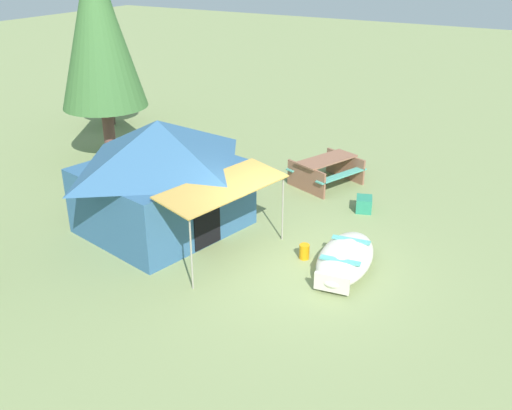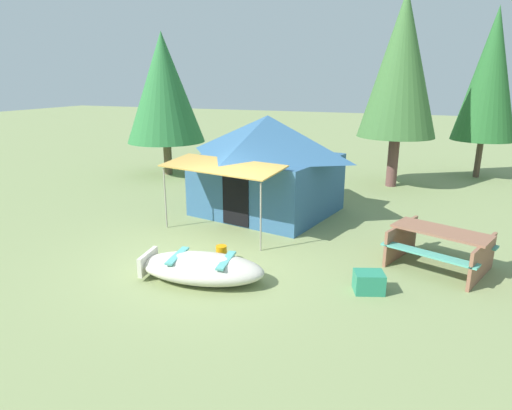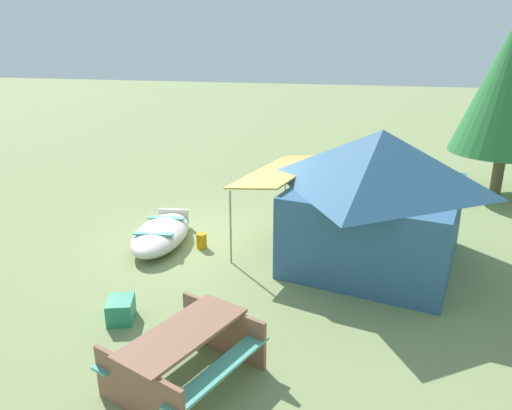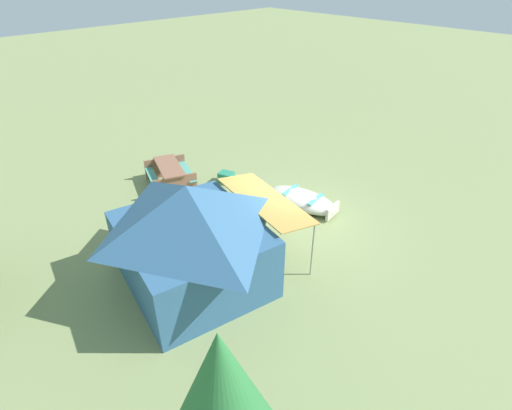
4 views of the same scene
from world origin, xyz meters
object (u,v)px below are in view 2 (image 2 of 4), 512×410
(fuel_can, at_px, (221,253))
(pine_tree_back_left, at_px, (490,75))
(pine_tree_far_center, at_px, (401,66))
(cooler_box, at_px, (369,282))
(pine_tree_back_right, at_px, (164,88))
(canvas_cabin_tent, at_px, (267,163))
(beached_rowboat, at_px, (201,268))
(picnic_table, at_px, (440,244))

(fuel_can, relative_size, pine_tree_back_left, 0.06)
(pine_tree_back_left, distance_m, pine_tree_far_center, 3.83)
(cooler_box, distance_m, pine_tree_back_left, 11.49)
(pine_tree_back_right, bearing_deg, fuel_can, -50.72)
(canvas_cabin_tent, bearing_deg, pine_tree_back_right, 147.97)
(beached_rowboat, relative_size, pine_tree_far_center, 0.39)
(canvas_cabin_tent, height_order, fuel_can, canvas_cabin_tent)
(fuel_can, xyz_separation_m, pine_tree_back_right, (-5.51, 6.73, 3.00))
(fuel_can, bearing_deg, pine_tree_back_right, 129.28)
(picnic_table, bearing_deg, pine_tree_back_left, 81.45)
(picnic_table, height_order, pine_tree_back_right, pine_tree_back_right)
(fuel_can, relative_size, pine_tree_far_center, 0.05)
(cooler_box, height_order, pine_tree_far_center, pine_tree_far_center)
(picnic_table, distance_m, cooler_box, 1.91)
(beached_rowboat, height_order, fuel_can, beached_rowboat)
(cooler_box, bearing_deg, pine_tree_back_right, 140.31)
(canvas_cabin_tent, distance_m, pine_tree_back_left, 9.27)
(cooler_box, bearing_deg, canvas_cabin_tent, 130.76)
(picnic_table, height_order, pine_tree_back_left, pine_tree_back_left)
(pine_tree_back_right, relative_size, pine_tree_far_center, 0.83)
(pine_tree_back_right, bearing_deg, cooler_box, -39.69)
(canvas_cabin_tent, bearing_deg, pine_tree_back_left, 50.63)
(cooler_box, bearing_deg, pine_tree_back_left, 76.92)
(fuel_can, bearing_deg, cooler_box, -4.91)
(pine_tree_back_right, bearing_deg, picnic_table, -29.84)
(fuel_can, bearing_deg, beached_rowboat, -87.65)
(fuel_can, height_order, pine_tree_back_left, pine_tree_back_left)
(fuel_can, xyz_separation_m, pine_tree_far_center, (2.57, 7.85, 3.73))
(picnic_table, height_order, pine_tree_far_center, pine_tree_far_center)
(beached_rowboat, xyz_separation_m, picnic_table, (3.97, 2.18, 0.22))
(fuel_can, height_order, pine_tree_far_center, pine_tree_far_center)
(pine_tree_back_left, bearing_deg, picnic_table, -98.55)
(picnic_table, distance_m, pine_tree_back_left, 9.78)
(canvas_cabin_tent, height_order, pine_tree_far_center, pine_tree_far_center)
(beached_rowboat, height_order, picnic_table, picnic_table)
(canvas_cabin_tent, relative_size, cooler_box, 9.48)
(canvas_cabin_tent, bearing_deg, picnic_table, -27.07)
(beached_rowboat, xyz_separation_m, pine_tree_back_right, (-5.55, 7.64, 2.92))
(picnic_table, bearing_deg, pine_tree_far_center, 102.34)
(beached_rowboat, bearing_deg, pine_tree_far_center, 73.84)
(picnic_table, relative_size, cooler_box, 4.28)
(cooler_box, height_order, pine_tree_back_left, pine_tree_back_left)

